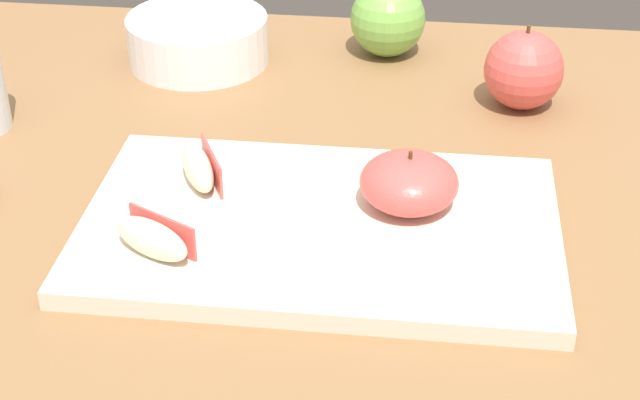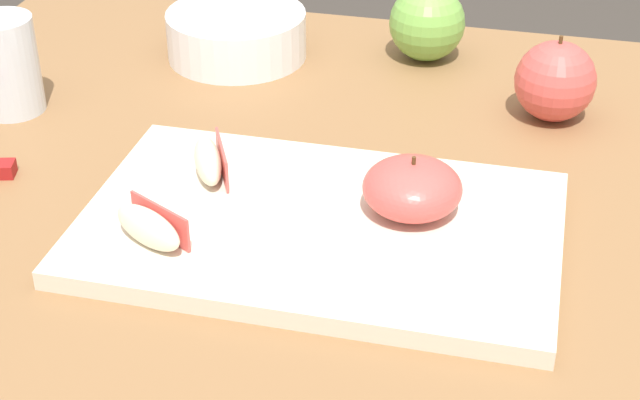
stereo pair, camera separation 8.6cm
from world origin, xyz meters
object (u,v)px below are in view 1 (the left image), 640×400
(cutting_board, at_px, (320,228))
(whole_apple_pink_lady, at_px, (524,70))
(apple_wedge_near_knife, at_px, (153,238))
(ceramic_fruit_bowl, at_px, (198,38))
(apple_wedge_middle, at_px, (199,168))
(whole_apple_granny_green, at_px, (388,19))
(apple_half_skin_up, at_px, (409,182))

(cutting_board, distance_m, whole_apple_pink_lady, 0.34)
(apple_wedge_near_knife, bearing_deg, ceramic_fruit_bowl, 97.79)
(cutting_board, distance_m, apple_wedge_middle, 0.13)
(apple_wedge_near_knife, distance_m, apple_wedge_middle, 0.12)
(whole_apple_granny_green, relative_size, ceramic_fruit_bowl, 0.59)
(whole_apple_granny_green, bearing_deg, ceramic_fruit_bowl, -167.75)
(cutting_board, relative_size, ceramic_fruit_bowl, 2.51)
(apple_half_skin_up, bearing_deg, cutting_board, -157.08)
(whole_apple_pink_lady, bearing_deg, ceramic_fruit_bowl, 168.95)
(cutting_board, distance_m, whole_apple_granny_green, 0.40)
(apple_half_skin_up, relative_size, apple_wedge_near_knife, 1.14)
(whole_apple_pink_lady, relative_size, ceramic_fruit_bowl, 0.56)
(apple_wedge_near_knife, relative_size, apple_wedge_middle, 0.99)
(apple_half_skin_up, xyz_separation_m, ceramic_fruit_bowl, (-0.26, 0.32, -0.01))
(apple_half_skin_up, relative_size, whole_apple_granny_green, 0.90)
(whole_apple_granny_green, bearing_deg, apple_wedge_middle, -113.26)
(cutting_board, bearing_deg, whole_apple_pink_lady, 56.02)
(cutting_board, bearing_deg, ceramic_fruit_bowl, 118.11)
(apple_wedge_middle, height_order, whole_apple_pink_lady, whole_apple_pink_lady)
(whole_apple_pink_lady, distance_m, whole_apple_granny_green, 0.20)
(cutting_board, height_order, whole_apple_granny_green, whole_apple_granny_green)
(cutting_board, distance_m, ceramic_fruit_bowl, 0.40)
(whole_apple_pink_lady, bearing_deg, cutting_board, -123.98)
(ceramic_fruit_bowl, bearing_deg, apple_half_skin_up, -50.55)
(cutting_board, xyz_separation_m, ceramic_fruit_bowl, (-0.19, 0.35, 0.02))
(apple_half_skin_up, bearing_deg, whole_apple_pink_lady, 65.50)
(apple_wedge_middle, height_order, ceramic_fruit_bowl, ceramic_fruit_bowl)
(cutting_board, relative_size, apple_wedge_middle, 5.36)
(ceramic_fruit_bowl, bearing_deg, apple_wedge_near_knife, -82.21)
(cutting_board, relative_size, apple_wedge_near_knife, 5.39)
(whole_apple_pink_lady, bearing_deg, apple_wedge_middle, -142.95)
(apple_half_skin_up, relative_size, apple_wedge_middle, 1.13)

